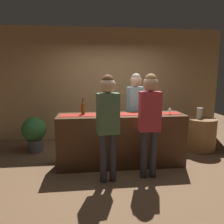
% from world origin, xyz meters
% --- Properties ---
extents(ground_plane, '(10.00, 10.00, 0.00)m').
position_xyz_m(ground_plane, '(0.00, 0.00, 0.00)').
color(ground_plane, brown).
extents(back_wall, '(6.00, 0.12, 2.90)m').
position_xyz_m(back_wall, '(0.00, 1.90, 1.45)').
color(back_wall, tan).
rests_on(back_wall, ground).
extents(bar_counter, '(2.38, 0.60, 0.98)m').
position_xyz_m(bar_counter, '(0.00, 0.00, 0.49)').
color(bar_counter, '#472B19').
rests_on(bar_counter, ground).
extents(counter_runner_cloth, '(2.26, 0.28, 0.01)m').
position_xyz_m(counter_runner_cloth, '(0.00, 0.00, 0.99)').
color(counter_runner_cloth, maroon).
rests_on(counter_runner_cloth, bar_counter).
extents(wine_bottle_amber, '(0.07, 0.07, 0.30)m').
position_xyz_m(wine_bottle_amber, '(-0.71, 0.08, 1.10)').
color(wine_bottle_amber, brown).
rests_on(wine_bottle_amber, bar_counter).
extents(wine_bottle_clear, '(0.07, 0.07, 0.30)m').
position_xyz_m(wine_bottle_clear, '(-0.21, 0.06, 1.10)').
color(wine_bottle_clear, '#B2C6C1').
rests_on(wine_bottle_clear, bar_counter).
extents(wine_bottle_green, '(0.07, 0.07, 0.30)m').
position_xyz_m(wine_bottle_green, '(0.72, 0.04, 1.10)').
color(wine_bottle_green, '#194723').
rests_on(wine_bottle_green, bar_counter).
extents(wine_glass_near_customer, '(0.07, 0.07, 0.14)m').
position_xyz_m(wine_glass_near_customer, '(0.90, -0.10, 1.09)').
color(wine_glass_near_customer, silver).
rests_on(wine_glass_near_customer, bar_counter).
extents(wine_glass_mid_counter, '(0.07, 0.07, 0.14)m').
position_xyz_m(wine_glass_mid_counter, '(0.42, -0.02, 1.09)').
color(wine_glass_mid_counter, silver).
rests_on(wine_glass_mid_counter, bar_counter).
extents(bartender, '(0.38, 0.27, 1.74)m').
position_xyz_m(bartender, '(0.40, 0.58, 1.09)').
color(bartender, '#26262B').
rests_on(bartender, ground).
extents(customer_sipping, '(0.34, 0.24, 1.74)m').
position_xyz_m(customer_sipping, '(0.37, -0.57, 1.08)').
color(customer_sipping, '#33333D').
rests_on(customer_sipping, ground).
extents(customer_browsing, '(0.36, 0.25, 1.73)m').
position_xyz_m(customer_browsing, '(-0.31, -0.65, 1.07)').
color(customer_browsing, '#33333D').
rests_on(customer_browsing, ground).
extents(round_side_table, '(0.68, 0.68, 0.74)m').
position_xyz_m(round_side_table, '(1.92, 0.59, 0.37)').
color(round_side_table, olive).
rests_on(round_side_table, ground).
extents(vase_on_side_table, '(0.13, 0.13, 0.24)m').
position_xyz_m(vase_on_side_table, '(1.88, 0.61, 0.86)').
color(vase_on_side_table, '#B7B2A8').
rests_on(vase_on_side_table, round_side_table).
extents(potted_plant_tall, '(0.54, 0.54, 0.78)m').
position_xyz_m(potted_plant_tall, '(-1.82, 0.90, 0.45)').
color(potted_plant_tall, '#4C4C51').
rests_on(potted_plant_tall, ground).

